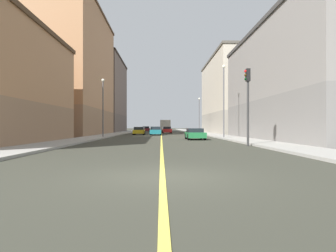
# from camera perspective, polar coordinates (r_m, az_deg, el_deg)

# --- Properties ---
(ground_plane) EXTENTS (400.00, 400.00, 0.00)m
(ground_plane) POSITION_cam_1_polar(r_m,az_deg,el_deg) (8.53, -1.07, -9.65)
(ground_plane) COLOR #36372D
(ground_plane) RESTS_ON ground
(sidewalk_left) EXTENTS (3.08, 168.00, 0.15)m
(sidewalk_left) POSITION_cam_1_polar(r_m,az_deg,el_deg) (58.00, 6.74, -1.37)
(sidewalk_left) COLOR #9E9B93
(sidewalk_left) RESTS_ON ground
(sidewalk_right) EXTENTS (3.08, 168.00, 0.15)m
(sidewalk_right) POSITION_cam_1_polar(r_m,az_deg,el_deg) (57.99, -9.33, -1.37)
(sidewalk_right) COLOR #9E9B93
(sidewalk_right) RESTS_ON ground
(lane_center_stripe) EXTENTS (0.16, 154.00, 0.01)m
(lane_center_stripe) POSITION_cam_1_polar(r_m,az_deg,el_deg) (57.43, -1.30, -1.45)
(lane_center_stripe) COLOR #E5D14C
(lane_center_stripe) RESTS_ON ground
(building_left_near) EXTENTS (9.83, 25.86, 11.68)m
(building_left_near) POSITION_cam_1_polar(r_m,az_deg,el_deg) (33.61, 24.37, 7.53)
(building_left_near) COLOR slate
(building_left_near) RESTS_ON ground
(building_left_mid) EXTENTS (9.83, 24.70, 14.77)m
(building_left_mid) POSITION_cam_1_polar(r_m,az_deg,el_deg) (60.49, 12.56, 5.63)
(building_left_mid) COLOR #9D9688
(building_left_mid) RESTS_ON ground
(building_right_midblock) EXTENTS (9.83, 23.90, 20.10)m
(building_right_midblock) POSITION_cam_1_polar(r_m,az_deg,el_deg) (51.45, -17.79, 9.63)
(building_right_midblock) COLOR #8F6B4F
(building_right_midblock) RESTS_ON ground
(building_right_distant) EXTENTS (9.83, 22.21, 17.71)m
(building_right_distant) POSITION_cam_1_polar(r_m,az_deg,el_deg) (74.55, -12.51, 5.69)
(building_right_distant) COLOR brown
(building_right_distant) RESTS_ON ground
(traffic_light_left_near) EXTENTS (0.40, 0.32, 5.53)m
(traffic_light_left_near) POSITION_cam_1_polar(r_m,az_deg,el_deg) (22.11, 14.99, 5.64)
(traffic_light_left_near) COLOR #2D2D2D
(traffic_light_left_near) RESTS_ON ground
(street_lamp_left_near) EXTENTS (0.36, 0.36, 8.31)m
(street_lamp_left_near) POSITION_cam_1_polar(r_m,az_deg,el_deg) (34.97, 10.61, 5.98)
(street_lamp_left_near) COLOR #4C4C51
(street_lamp_left_near) RESTS_ON ground
(street_lamp_right_near) EXTENTS (0.36, 0.36, 7.09)m
(street_lamp_right_near) POSITION_cam_1_polar(r_m,az_deg,el_deg) (37.49, -12.32, 4.60)
(street_lamp_right_near) COLOR #4C4C51
(street_lamp_right_near) RESTS_ON ground
(street_lamp_left_far) EXTENTS (0.36, 0.36, 6.63)m
(street_lamp_left_far) POSITION_cam_1_polar(r_m,az_deg,el_deg) (56.54, 5.99, 2.78)
(street_lamp_left_far) COLOR #4C4C51
(street_lamp_left_far) RESTS_ON ground
(car_red) EXTENTS (2.01, 4.53, 1.32)m
(car_red) POSITION_cam_1_polar(r_m,az_deg,el_deg) (60.79, -0.24, -0.76)
(car_red) COLOR red
(car_red) RESTS_ON ground
(car_green) EXTENTS (1.95, 3.99, 1.20)m
(car_green) POSITION_cam_1_polar(r_m,az_deg,el_deg) (31.74, 5.19, -1.53)
(car_green) COLOR #1E6B38
(car_green) RESTS_ON ground
(car_teal) EXTENTS (1.83, 4.50, 1.36)m
(car_teal) POSITION_cam_1_polar(r_m,az_deg,el_deg) (47.31, -2.36, -0.94)
(car_teal) COLOR #196670
(car_teal) RESTS_ON ground
(car_yellow) EXTENTS (1.88, 3.97, 1.31)m
(car_yellow) POSITION_cam_1_polar(r_m,az_deg,el_deg) (49.53, -5.53, -0.93)
(car_yellow) COLOR gold
(car_yellow) RESTS_ON ground
(car_maroon) EXTENTS (1.89, 4.31, 1.38)m
(car_maroon) POSITION_cam_1_polar(r_m,az_deg,el_deg) (76.23, -4.20, -0.61)
(car_maroon) COLOR maroon
(car_maroon) RESTS_ON ground
(box_truck) EXTENTS (2.52, 7.08, 2.89)m
(box_truck) POSITION_cam_1_polar(r_m,az_deg,el_deg) (72.95, -0.53, 0.09)
(box_truck) COLOR maroon
(box_truck) RESTS_ON ground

